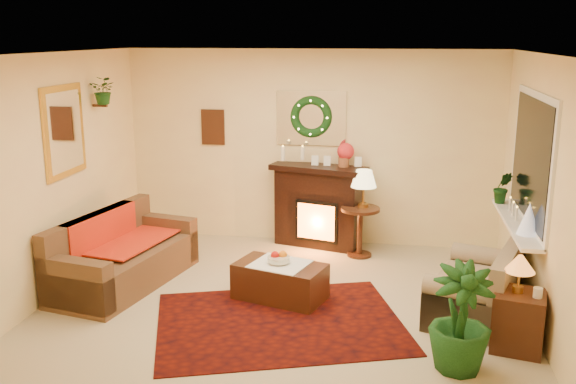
% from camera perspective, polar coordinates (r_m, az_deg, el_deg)
% --- Properties ---
extents(floor, '(5.00, 5.00, 0.00)m').
position_cam_1_polar(floor, '(6.86, -0.49, -10.07)').
color(floor, beige).
rests_on(floor, ground).
extents(ceiling, '(5.00, 5.00, 0.00)m').
position_cam_1_polar(ceiling, '(6.27, -0.54, 12.20)').
color(ceiling, white).
rests_on(ceiling, ground).
extents(wall_back, '(5.00, 5.00, 0.00)m').
position_cam_1_polar(wall_back, '(8.62, 2.08, 3.95)').
color(wall_back, '#EFD88C').
rests_on(wall_back, ground).
extents(wall_front, '(5.00, 5.00, 0.00)m').
position_cam_1_polar(wall_front, '(4.33, -5.69, -6.21)').
color(wall_front, '#EFD88C').
rests_on(wall_front, ground).
extents(wall_left, '(4.50, 4.50, 0.00)m').
position_cam_1_polar(wall_left, '(7.29, -20.25, 1.27)').
color(wall_left, '#EFD88C').
rests_on(wall_left, ground).
extents(wall_right, '(4.50, 4.50, 0.00)m').
position_cam_1_polar(wall_right, '(6.51, 21.73, -0.31)').
color(wall_right, '#EFD88C').
rests_on(wall_right, ground).
extents(area_rug, '(2.83, 2.45, 0.01)m').
position_cam_1_polar(area_rug, '(6.48, -0.75, -11.51)').
color(area_rug, '#490F0C').
rests_on(area_rug, floor).
extents(sofa, '(1.20, 2.02, 0.81)m').
position_cam_1_polar(sofa, '(7.50, -14.34, -4.86)').
color(sofa, brown).
rests_on(sofa, floor).
extents(red_throw, '(0.73, 1.19, 0.02)m').
position_cam_1_polar(red_throw, '(7.66, -14.13, -4.25)').
color(red_throw, red).
rests_on(red_throw, sofa).
extents(fireplace, '(1.18, 0.63, 1.03)m').
position_cam_1_polar(fireplace, '(8.57, 2.70, -1.26)').
color(fireplace, black).
rests_on(fireplace, floor).
extents(poinsettia, '(0.22, 0.22, 0.22)m').
position_cam_1_polar(poinsettia, '(8.37, 5.15, 3.61)').
color(poinsettia, red).
rests_on(poinsettia, fireplace).
extents(mantel_candle_a, '(0.06, 0.06, 0.18)m').
position_cam_1_polar(mantel_candle_a, '(8.42, -0.45, 3.45)').
color(mantel_candle_a, '#FFF5CB').
rests_on(mantel_candle_a, fireplace).
extents(mantel_candle_b, '(0.06, 0.06, 0.17)m').
position_cam_1_polar(mantel_candle_b, '(8.44, 1.30, 3.47)').
color(mantel_candle_b, '#F2EDCC').
rests_on(mantel_candle_b, fireplace).
extents(mantel_mirror, '(0.92, 0.02, 0.72)m').
position_cam_1_polar(mantel_mirror, '(8.54, 2.08, 6.58)').
color(mantel_mirror, white).
rests_on(mantel_mirror, wall_back).
extents(wreath, '(0.55, 0.11, 0.55)m').
position_cam_1_polar(wreath, '(8.50, 2.05, 6.68)').
color(wreath, '#194719').
rests_on(wreath, wall_back).
extents(wall_art, '(0.32, 0.03, 0.48)m').
position_cam_1_polar(wall_art, '(8.84, -6.68, 5.75)').
color(wall_art, '#381E11').
rests_on(wall_art, wall_back).
extents(gold_mirror, '(0.03, 0.84, 1.00)m').
position_cam_1_polar(gold_mirror, '(7.46, -19.28, 5.14)').
color(gold_mirror, gold).
rests_on(gold_mirror, wall_left).
extents(hanging_plant, '(0.33, 0.28, 0.36)m').
position_cam_1_polar(hanging_plant, '(8.04, -15.98, 7.53)').
color(hanging_plant, '#194719').
rests_on(hanging_plant, wall_left).
extents(loveseat, '(1.12, 1.46, 0.75)m').
position_cam_1_polar(loveseat, '(6.77, 16.38, -7.15)').
color(loveseat, tan).
rests_on(loveseat, floor).
extents(window_frame, '(0.03, 1.86, 1.36)m').
position_cam_1_polar(window_frame, '(6.98, 20.88, 2.77)').
color(window_frame, white).
rests_on(window_frame, wall_right).
extents(window_glass, '(0.02, 1.70, 1.22)m').
position_cam_1_polar(window_glass, '(6.98, 20.76, 2.78)').
color(window_glass, black).
rests_on(window_glass, wall_right).
extents(window_sill, '(0.22, 1.86, 0.04)m').
position_cam_1_polar(window_sill, '(7.11, 19.58, -2.57)').
color(window_sill, white).
rests_on(window_sill, wall_right).
extents(mini_tree, '(0.22, 0.22, 0.33)m').
position_cam_1_polar(mini_tree, '(6.63, 20.61, -2.29)').
color(mini_tree, silver).
rests_on(mini_tree, window_sill).
extents(sill_plant, '(0.26, 0.21, 0.48)m').
position_cam_1_polar(sill_plant, '(7.73, 18.54, 0.45)').
color(sill_plant, black).
rests_on(sill_plant, window_sill).
extents(side_table_round, '(0.63, 0.63, 0.64)m').
position_cam_1_polar(side_table_round, '(8.27, 6.40, -3.52)').
color(side_table_round, black).
rests_on(side_table_round, floor).
extents(lamp_cream, '(0.32, 0.32, 0.50)m').
position_cam_1_polar(lamp_cream, '(8.15, 6.74, 0.27)').
color(lamp_cream, '#FFEB9F').
rests_on(lamp_cream, side_table_round).
extents(end_table_square, '(0.53, 0.53, 0.54)m').
position_cam_1_polar(end_table_square, '(6.25, 19.78, -10.73)').
color(end_table_square, '#371E13').
rests_on(end_table_square, floor).
extents(lamp_tiffany, '(0.27, 0.27, 0.39)m').
position_cam_1_polar(lamp_tiffany, '(6.09, 19.88, -6.56)').
color(lamp_tiffany, '#FD7C3E').
rests_on(lamp_tiffany, end_table_square).
extents(coffee_table, '(1.05, 0.78, 0.40)m').
position_cam_1_polar(coffee_table, '(6.94, -0.71, -7.88)').
color(coffee_table, black).
rests_on(coffee_table, floor).
extents(fruit_bowl, '(0.24, 0.24, 0.06)m').
position_cam_1_polar(fruit_bowl, '(6.87, -0.83, -5.98)').
color(fruit_bowl, beige).
rests_on(fruit_bowl, coffee_table).
extents(floor_palm, '(1.82, 1.82, 2.81)m').
position_cam_1_polar(floor_palm, '(5.66, 15.08, -10.98)').
color(floor_palm, black).
rests_on(floor_palm, floor).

